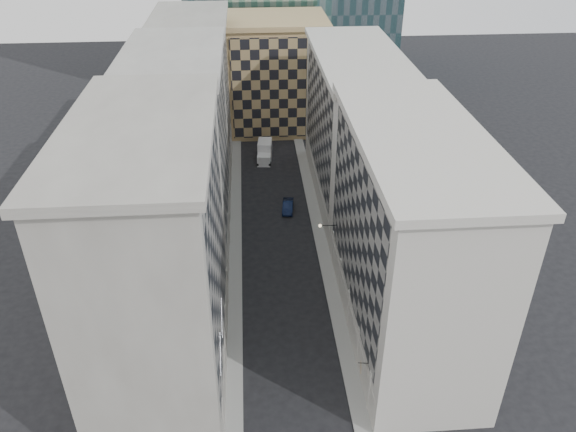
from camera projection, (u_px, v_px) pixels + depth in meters
sidewalk_west at (236, 245)px, 68.35m from camera, size 1.50×100.00×0.15m
sidewalk_east at (321, 241)px, 69.02m from camera, size 1.50×100.00×0.15m
bldg_left_a at (158, 260)px, 45.69m from camera, size 10.80×22.80×23.70m
bldg_left_b at (182, 152)px, 64.66m from camera, size 10.80×22.80×22.70m
bldg_left_c at (195, 92)px, 83.63m from camera, size 10.80×22.80×21.70m
bldg_right_a at (406, 237)px, 51.27m from camera, size 10.80×26.80×20.70m
bldg_right_b at (354, 128)px, 74.48m from camera, size 10.80×28.80×19.70m
tan_block at (276, 73)px, 96.15m from camera, size 16.80×14.80×18.80m
flagpoles_left at (221, 335)px, 43.76m from camera, size 0.10×6.33×2.33m
bracket_lamp at (322, 226)px, 60.66m from camera, size 1.98×0.36×0.36m
box_truck at (265, 152)px, 88.29m from camera, size 2.62×5.38×2.85m
dark_car at (288, 206)px, 75.13m from camera, size 1.84×4.11×1.31m
shop_sign at (361, 367)px, 46.47m from camera, size 0.90×0.79×0.87m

